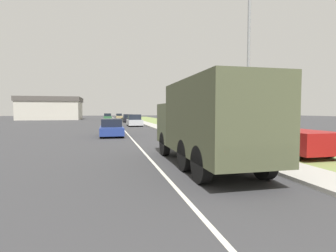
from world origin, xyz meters
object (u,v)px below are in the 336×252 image
Objects in this scene: military_truck at (207,121)px; lamp_post at (245,52)px; car_farthest_ahead at (119,116)px; car_fourth_ahead at (108,117)px; car_nearest_ahead at (112,128)px; car_second_ahead at (134,121)px; pickup_truck at (282,135)px; car_third_ahead at (128,118)px.

military_truck is 4.66m from lamp_post.
car_farthest_ahead is 63.04m from lamp_post.
car_nearest_ahead is at bearing -89.68° from car_fourth_ahead.
car_fourth_ahead is at bearing 93.60° from military_truck.
car_second_ahead is 0.89× the size of pickup_truck.
car_nearest_ahead is 13.38m from lamp_post.
pickup_truck reaches higher than car_farthest_ahead.
car_second_ahead is 29.08m from car_fourth_ahead.
car_third_ahead reaches higher than car_nearest_ahead.
lamp_post is at bearing -172.02° from pickup_truck.
car_nearest_ahead is 13.69m from pickup_truck.
military_truck is 1.59× the size of car_second_ahead.
military_truck reaches higher than car_farthest_ahead.
car_second_ahead is 1.08× the size of car_fourth_ahead.
car_nearest_ahead is 0.58× the size of lamp_post.
military_truck is 56.62m from car_fourth_ahead.
car_third_ahead is (0.27, 41.46, -1.05)m from military_truck.
car_nearest_ahead is 0.90× the size of pickup_truck.
lamp_post is at bearing -86.45° from car_third_ahead.
pickup_truck is (8.34, -10.85, 0.22)m from car_nearest_ahead.
car_nearest_ahead is 51.73m from car_farthest_ahead.
car_nearest_ahead is at bearing -97.25° from car_third_ahead.
military_truck reaches higher than car_second_ahead.
pickup_truck is (4.76, -39.02, 0.19)m from car_third_ahead.
car_fourth_ahead is 0.53× the size of lamp_post.
car_fourth_ahead is 1.00× the size of car_farthest_ahead.
car_nearest_ahead is (-3.31, 13.29, -1.07)m from military_truck.
car_fourth_ahead is at bearing -110.27° from car_farthest_ahead.
car_third_ahead is 1.09× the size of car_fourth_ahead.
car_farthest_ahead is 0.82× the size of pickup_truck.
pickup_truck is at bearing -52.44° from car_nearest_ahead.
car_second_ahead is at bearing 89.85° from military_truck.
car_third_ahead is 15.52m from car_fourth_ahead.
military_truck is at bearing -89.61° from car_farthest_ahead.
car_nearest_ahead is at bearing -103.26° from car_second_ahead.
car_second_ahead is 37.30m from car_farthest_ahead.
car_nearest_ahead is 1.09× the size of car_fourth_ahead.
car_farthest_ahead is (2.87, 51.65, -0.02)m from car_nearest_ahead.
lamp_post is at bearing -84.09° from car_second_ahead.
pickup_truck is at bearing -78.87° from car_second_ahead.
lamp_post is (3.15, -62.82, 4.23)m from car_farthest_ahead.
pickup_truck is at bearing -80.97° from car_fourth_ahead.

